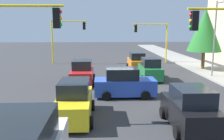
{
  "coord_description": "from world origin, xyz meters",
  "views": [
    {
      "loc": [
        18.0,
        -1.28,
        4.67
      ],
      "look_at": [
        -1.67,
        -0.34,
        1.2
      ],
      "focal_mm": 39.01,
      "sensor_mm": 36.0,
      "label": 1
    }
  ],
  "objects_px": {
    "car_red": "(82,73)",
    "car_black": "(190,109)",
    "traffic_signal_near_right": "(8,39)",
    "tree_roadside_mid": "(205,30)",
    "traffic_signal_far_left": "(153,35)",
    "car_orange": "(137,62)",
    "street_lamp_curbside": "(217,31)",
    "traffic_signal_far_right": "(66,33)",
    "car_green": "(150,70)",
    "car_yellow": "(74,102)",
    "car_blue": "(124,84)"
  },
  "relations": [
    {
      "from": "car_red",
      "to": "car_black",
      "type": "distance_m",
      "value": 10.93
    },
    {
      "from": "traffic_signal_near_right",
      "to": "tree_roadside_mid",
      "type": "xyz_separation_m",
      "value": [
        -14.0,
        15.72,
        0.24
      ]
    },
    {
      "from": "car_red",
      "to": "traffic_signal_far_left",
      "type": "bearing_deg",
      "value": 144.87
    },
    {
      "from": "car_orange",
      "to": "car_black",
      "type": "relative_size",
      "value": 1.0
    },
    {
      "from": "traffic_signal_far_left",
      "to": "tree_roadside_mid",
      "type": "bearing_deg",
      "value": 36.09
    },
    {
      "from": "street_lamp_curbside",
      "to": "car_red",
      "type": "relative_size",
      "value": 1.75
    },
    {
      "from": "traffic_signal_far_right",
      "to": "car_green",
      "type": "height_order",
      "value": "traffic_signal_far_right"
    },
    {
      "from": "car_black",
      "to": "car_red",
      "type": "bearing_deg",
      "value": -148.67
    },
    {
      "from": "traffic_signal_far_right",
      "to": "tree_roadside_mid",
      "type": "bearing_deg",
      "value": 69.06
    },
    {
      "from": "tree_roadside_mid",
      "to": "car_red",
      "type": "bearing_deg",
      "value": -64.94
    },
    {
      "from": "street_lamp_curbside",
      "to": "tree_roadside_mid",
      "type": "xyz_separation_m",
      "value": [
        -4.39,
        0.8,
        0.01
      ]
    },
    {
      "from": "street_lamp_curbside",
      "to": "car_black",
      "type": "xyz_separation_m",
      "value": [
        10.93,
        -6.33,
        -3.45
      ]
    },
    {
      "from": "traffic_signal_far_left",
      "to": "car_black",
      "type": "height_order",
      "value": "traffic_signal_far_left"
    },
    {
      "from": "traffic_signal_far_left",
      "to": "car_yellow",
      "type": "relative_size",
      "value": 1.25
    },
    {
      "from": "tree_roadside_mid",
      "to": "car_orange",
      "type": "relative_size",
      "value": 1.71
    },
    {
      "from": "car_green",
      "to": "car_blue",
      "type": "bearing_deg",
      "value": -28.05
    },
    {
      "from": "car_red",
      "to": "car_yellow",
      "type": "xyz_separation_m",
      "value": [
        7.91,
        0.16,
        0.0
      ]
    },
    {
      "from": "traffic_signal_far_right",
      "to": "tree_roadside_mid",
      "type": "distance_m",
      "value": 16.79
    },
    {
      "from": "street_lamp_curbside",
      "to": "tree_roadside_mid",
      "type": "relative_size",
      "value": 1.05
    },
    {
      "from": "traffic_signal_far_right",
      "to": "car_yellow",
      "type": "relative_size",
      "value": 1.33
    },
    {
      "from": "traffic_signal_far_right",
      "to": "street_lamp_curbside",
      "type": "height_order",
      "value": "street_lamp_curbside"
    },
    {
      "from": "traffic_signal_far_right",
      "to": "car_black",
      "type": "relative_size",
      "value": 1.42
    },
    {
      "from": "car_green",
      "to": "car_yellow",
      "type": "relative_size",
      "value": 0.91
    },
    {
      "from": "traffic_signal_far_right",
      "to": "car_blue",
      "type": "xyz_separation_m",
      "value": [
        16.0,
        6.0,
        -3.05
      ]
    },
    {
      "from": "tree_roadside_mid",
      "to": "car_blue",
      "type": "distance_m",
      "value": 14.34
    },
    {
      "from": "car_yellow",
      "to": "traffic_signal_near_right",
      "type": "bearing_deg",
      "value": -88.1
    },
    {
      "from": "traffic_signal_near_right",
      "to": "car_yellow",
      "type": "relative_size",
      "value": 1.39
    },
    {
      "from": "tree_roadside_mid",
      "to": "car_green",
      "type": "height_order",
      "value": "tree_roadside_mid"
    },
    {
      "from": "car_orange",
      "to": "car_red",
      "type": "bearing_deg",
      "value": -41.62
    },
    {
      "from": "car_green",
      "to": "car_black",
      "type": "xyz_separation_m",
      "value": [
        10.69,
        -0.3,
        0.0
      ]
    },
    {
      "from": "car_green",
      "to": "car_orange",
      "type": "bearing_deg",
      "value": -174.32
    },
    {
      "from": "car_yellow",
      "to": "car_black",
      "type": "bearing_deg",
      "value": 75.53
    },
    {
      "from": "car_orange",
      "to": "car_yellow",
      "type": "bearing_deg",
      "value": -20.75
    },
    {
      "from": "street_lamp_curbside",
      "to": "car_yellow",
      "type": "bearing_deg",
      "value": -51.25
    },
    {
      "from": "tree_roadside_mid",
      "to": "car_orange",
      "type": "xyz_separation_m",
      "value": [
        -0.21,
        -7.31,
        -3.46
      ]
    },
    {
      "from": "car_blue",
      "to": "car_red",
      "type": "bearing_deg",
      "value": -142.08
    },
    {
      "from": "tree_roadside_mid",
      "to": "car_yellow",
      "type": "xyz_separation_m",
      "value": [
        13.9,
        -12.65,
        -3.46
      ]
    },
    {
      "from": "car_red",
      "to": "car_black",
      "type": "height_order",
      "value": "same"
    },
    {
      "from": "traffic_signal_far_right",
      "to": "car_orange",
      "type": "distance_m",
      "value": 10.63
    },
    {
      "from": "traffic_signal_far_right",
      "to": "car_black",
      "type": "distance_m",
      "value": 23.18
    },
    {
      "from": "traffic_signal_far_right",
      "to": "traffic_signal_far_left",
      "type": "bearing_deg",
      "value": 90.0
    },
    {
      "from": "traffic_signal_far_right",
      "to": "car_blue",
      "type": "bearing_deg",
      "value": 20.54
    },
    {
      "from": "car_green",
      "to": "car_yellow",
      "type": "height_order",
      "value": "same"
    },
    {
      "from": "traffic_signal_far_right",
      "to": "car_yellow",
      "type": "height_order",
      "value": "traffic_signal_far_right"
    },
    {
      "from": "traffic_signal_far_right",
      "to": "car_yellow",
      "type": "xyz_separation_m",
      "value": [
        19.9,
        3.03,
        -3.05
      ]
    },
    {
      "from": "car_black",
      "to": "car_blue",
      "type": "bearing_deg",
      "value": -154.34
    },
    {
      "from": "tree_roadside_mid",
      "to": "car_red",
      "type": "relative_size",
      "value": 1.67
    },
    {
      "from": "car_blue",
      "to": "car_red",
      "type": "height_order",
      "value": "same"
    },
    {
      "from": "car_green",
      "to": "traffic_signal_far_right",
      "type": "bearing_deg",
      "value": -140.21
    },
    {
      "from": "traffic_signal_far_right",
      "to": "car_orange",
      "type": "height_order",
      "value": "traffic_signal_far_right"
    }
  ]
}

